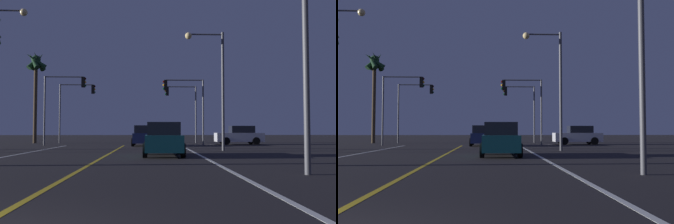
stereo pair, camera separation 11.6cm
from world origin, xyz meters
TOP-DOWN VIEW (x-y plane):
  - lane_edge_right at (4.86, 11.50)m, footprint 0.16×35.01m
  - lane_center_divider at (0.00, 11.50)m, footprint 0.16×35.01m
  - car_ahead_far at (1.74, 28.40)m, footprint 2.02×4.30m
  - car_crossing_side at (10.39, 30.95)m, footprint 4.30×2.02m
  - car_lead_same_lane at (2.93, 15.72)m, footprint 2.02×4.30m
  - traffic_light_near_right at (5.18, 29.51)m, footprint 3.61×0.36m
  - traffic_light_near_left at (-5.21, 29.51)m, footprint 3.61×0.36m
  - traffic_light_far_right at (5.38, 35.01)m, footprint 3.24×0.36m
  - traffic_light_far_left at (-5.21, 35.01)m, footprint 3.61×0.36m
  - street_lamp_right_near at (6.47, 7.39)m, footprint 1.97×0.44m
  - street_lamp_left_mid at (-6.51, 19.11)m, footprint 1.94×0.44m
  - street_lamp_right_far at (6.31, 20.53)m, footprint 2.52×0.44m
  - palm_tree_left_far at (-9.35, 35.19)m, footprint 2.21×2.16m

SIDE VIEW (x-z plane):
  - lane_edge_right at x=4.86m, z-range 0.00..0.01m
  - lane_center_divider at x=0.00m, z-range 0.00..0.01m
  - car_ahead_far at x=1.74m, z-range -0.03..1.67m
  - car_crossing_side at x=10.39m, z-range -0.03..1.67m
  - car_lead_same_lane at x=2.93m, z-range -0.03..1.67m
  - traffic_light_near_right at x=5.18m, z-range 1.40..7.14m
  - traffic_light_far_right at x=5.38m, z-range 1.39..7.17m
  - traffic_light_far_left at x=-5.21m, z-range 1.44..7.37m
  - traffic_light_near_left at x=-5.21m, z-range 1.44..7.41m
  - street_lamp_right_near at x=6.47m, z-range 1.04..8.58m
  - street_lamp_right_far at x=6.31m, z-range 1.08..8.71m
  - street_lamp_left_mid at x=-6.51m, z-range 1.08..9.66m
  - palm_tree_left_far at x=-9.35m, z-range 2.81..12.05m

